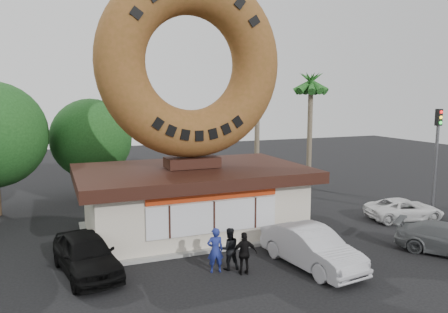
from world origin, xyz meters
name	(u,v)px	position (x,y,z in m)	size (l,w,h in m)	color
ground	(241,276)	(0.00, 0.00, 0.00)	(90.00, 90.00, 0.00)	black
donut_shop	(193,197)	(0.00, 5.98, 1.77)	(11.20, 7.20, 3.80)	beige
giant_donut	(191,63)	(0.00, 6.00, 8.36)	(9.12, 9.12, 2.33)	brown
tree_mid	(91,139)	(-4.00, 15.00, 4.02)	(5.20, 5.20, 6.63)	#473321
palm_near	(258,73)	(7.50, 14.00, 8.41)	(2.60, 2.60, 9.75)	#726651
palm_far	(311,86)	(11.00, 12.50, 7.48)	(2.60, 2.60, 8.75)	#726651
street_lamp	(122,130)	(-1.86, 16.00, 4.48)	(2.11, 0.20, 8.00)	#59595E
traffic_signal	(437,148)	(14.00, 3.99, 3.87)	(0.30, 0.38, 6.07)	#59595E
person_left	(215,250)	(-0.76, 0.76, 0.89)	(0.65, 0.43, 1.78)	navy
person_center	(229,249)	(-0.14, 0.84, 0.84)	(0.82, 0.64, 1.68)	black
person_right	(245,253)	(0.22, 0.16, 0.83)	(0.98, 0.41, 1.67)	black
car_black	(86,254)	(-5.42, 2.46, 0.79)	(1.86, 4.63, 1.58)	black
car_silver	(311,247)	(3.01, -0.15, 0.80)	(1.69, 4.85, 1.60)	#B3B3B8
car_white	(404,209)	(11.50, 3.64, 0.59)	(1.95, 4.24, 1.18)	silver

